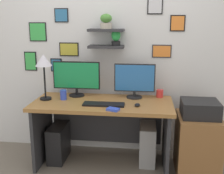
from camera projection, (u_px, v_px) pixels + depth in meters
ground_plane at (103, 163)px, 3.27m from camera, size 8.00×8.00×0.00m
back_wall_assembly at (107, 43)px, 3.37m from camera, size 4.40×0.24×2.70m
desk at (103, 118)px, 3.20m from camera, size 1.54×0.68×0.75m
monitor_left at (76, 77)px, 3.29m from camera, size 0.56×0.18×0.41m
monitor_right at (135, 80)px, 3.22m from camera, size 0.47×0.18×0.40m
keyboard at (104, 104)px, 2.98m from camera, size 0.44×0.14×0.02m
computer_mouse at (137, 105)px, 2.94m from camera, size 0.06×0.09×0.03m
desk_lamp at (44, 64)px, 3.09m from camera, size 0.19×0.19×0.51m
coffee_mug at (160, 93)px, 3.27m from camera, size 0.08×0.08×0.09m
scissors_tray at (113, 109)px, 2.80m from camera, size 0.14×0.12×0.02m
water_cup at (63, 95)px, 3.17m from camera, size 0.07×0.07×0.11m
drawer_cabinet at (197, 144)px, 3.03m from camera, size 0.44×0.50×0.64m
printer at (200, 109)px, 2.93m from camera, size 0.38×0.34×0.17m
computer_tower_left at (59, 142)px, 3.34m from camera, size 0.18×0.40×0.42m
computer_tower_right at (147, 143)px, 3.27m from camera, size 0.18×0.40×0.46m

